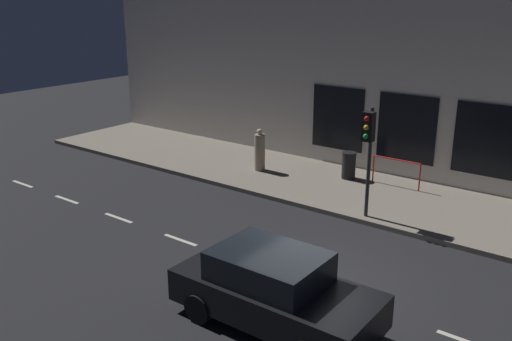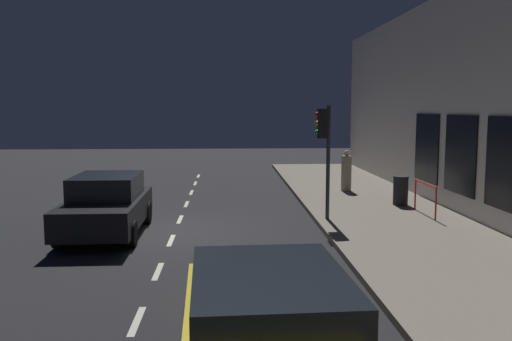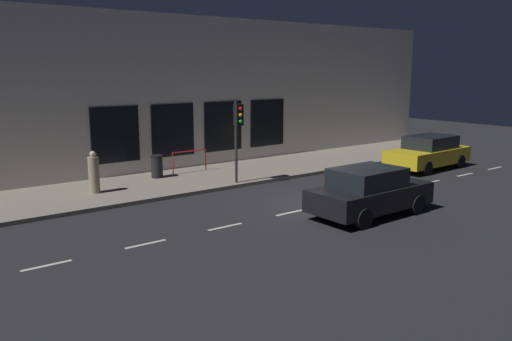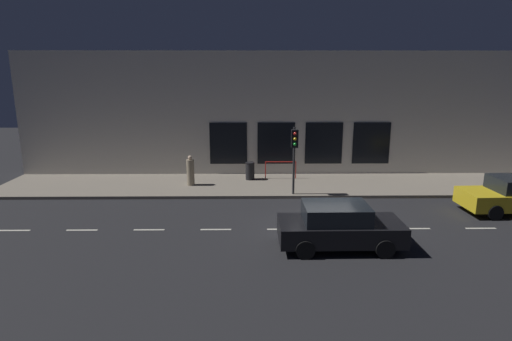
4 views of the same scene
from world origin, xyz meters
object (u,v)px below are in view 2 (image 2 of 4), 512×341
Objects in this scene: parked_car_1 at (268,337)px; pedestrian_0 at (346,172)px; trash_bin at (401,190)px; parked_car_0 at (106,205)px; traffic_light at (324,137)px.

pedestrian_0 is at bearing 71.80° from parked_car_1.
pedestrian_0 reaches higher than trash_bin.
pedestrian_0 reaches higher than parked_car_1.
trash_bin is at bearing 63.02° from parked_car_1.
trash_bin is (5.29, 11.55, -0.16)m from parked_car_1.
parked_car_0 is 0.93× the size of parked_car_1.
pedestrian_0 is at bearing -142.11° from parked_car_0.
parked_car_0 is 2.70× the size of pedestrian_0.
parked_car_0 is at bearing 50.20° from pedestrian_0.
parked_car_1 is at bearing -103.77° from traffic_light.
traffic_light is 2.08× the size of pedestrian_0.
parked_car_0 and parked_car_1 have the same top height.
trash_bin is at bearing 35.35° from traffic_light.
parked_car_0 is (-5.97, -0.98, -1.75)m from traffic_light.
traffic_light is 3.42× the size of trash_bin.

